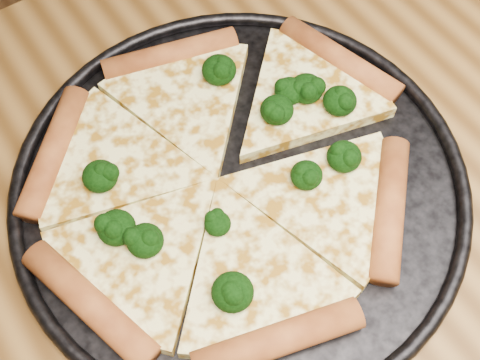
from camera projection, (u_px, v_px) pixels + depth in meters
dining_table at (356, 301)px, 0.62m from camera, size 1.20×0.90×0.75m
pizza_pan at (240, 185)px, 0.57m from camera, size 0.41×0.41×0.02m
pizza at (221, 176)px, 0.57m from camera, size 0.38×0.35×0.03m
broccoli_florets at (242, 157)px, 0.56m from camera, size 0.27×0.23×0.03m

